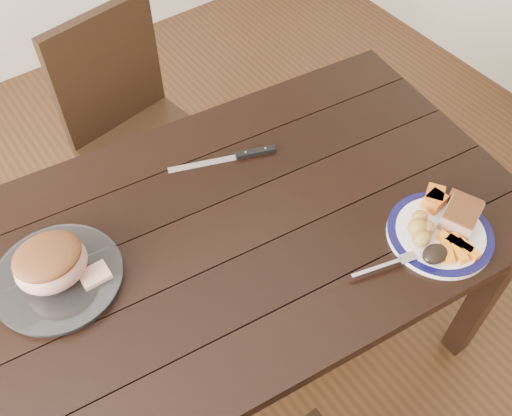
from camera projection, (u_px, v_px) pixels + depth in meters
ground at (235, 351)px, 2.09m from camera, size 4.00×4.00×0.00m
dining_table at (228, 249)px, 1.58m from camera, size 1.69×1.08×0.75m
chair_far at (135, 124)px, 2.08m from camera, size 0.49×0.49×0.93m
dinner_plate at (440, 234)px, 1.48m from camera, size 0.27×0.27×0.02m
plate_rim at (440, 232)px, 1.48m from camera, size 0.27×0.27×0.02m
serving_platter at (59, 279)px, 1.40m from camera, size 0.31×0.31×0.02m
pork_slice at (461, 216)px, 1.47m from camera, size 0.13×0.12×0.05m
roasted_potatoes at (421, 228)px, 1.45m from camera, size 0.09×0.09×0.04m
carrot_batons at (457, 247)px, 1.43m from camera, size 0.09×0.11×0.02m
pumpkin_wedges at (434, 199)px, 1.52m from camera, size 0.08×0.07×0.04m
dark_mushroom at (435, 254)px, 1.41m from camera, size 0.07×0.05×0.03m
fork at (389, 264)px, 1.41m from camera, size 0.18×0.06×0.00m
roast_joint at (51, 264)px, 1.35m from camera, size 0.17×0.15×0.11m
cut_slice at (95, 275)px, 1.38m from camera, size 0.07×0.06×0.02m
carving_knife at (243, 155)px, 1.66m from camera, size 0.31×0.13×0.01m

